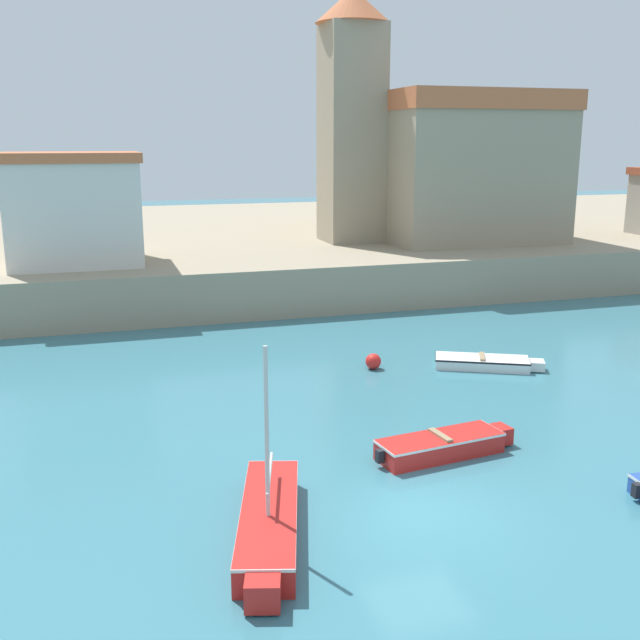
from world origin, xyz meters
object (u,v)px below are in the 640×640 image
object	(u,v)px
harbor_shed_mid_row	(74,208)
church	(429,159)
dinghy_white_4	(485,362)
sailboat_red_5	(269,522)
mooring_buoy	(373,361)
dinghy_red_3	(443,444)

from	to	relation	value
harbor_shed_mid_row	church	bearing A→B (deg)	15.94
dinghy_white_4	harbor_shed_mid_row	xyz separation A→B (m)	(-15.49, 15.60, 5.20)
dinghy_white_4	church	xyz separation A→B (m)	(7.71, 22.23, 7.35)
sailboat_red_5	mooring_buoy	bearing A→B (deg)	58.73
dinghy_white_4	mooring_buoy	xyz separation A→B (m)	(-4.33, 1.19, 0.07)
dinghy_white_4	harbor_shed_mid_row	bearing A→B (deg)	134.80
dinghy_white_4	mooring_buoy	distance (m)	4.49
sailboat_red_5	harbor_shed_mid_row	xyz separation A→B (m)	(-4.20, 25.88, 5.05)
sailboat_red_5	mooring_buoy	xyz separation A→B (m)	(6.96, 11.46, -0.08)
mooring_buoy	harbor_shed_mid_row	distance (m)	18.94
dinghy_red_3	church	bearing A→B (deg)	66.00
dinghy_white_4	sailboat_red_5	size ratio (longest dim) A/B	0.74
sailboat_red_5	church	world-z (taller)	church
dinghy_red_3	mooring_buoy	xyz separation A→B (m)	(1.08, 8.43, -0.01)
harbor_shed_mid_row	dinghy_white_4	bearing A→B (deg)	-45.20
dinghy_white_4	mooring_buoy	world-z (taller)	mooring_buoy
church	harbor_shed_mid_row	distance (m)	24.23
dinghy_white_4	mooring_buoy	size ratio (longest dim) A/B	6.77
dinghy_red_3	harbor_shed_mid_row	size ratio (longest dim) A/B	0.66
mooring_buoy	church	xyz separation A→B (m)	(12.04, 21.04, 7.28)
dinghy_white_4	church	distance (m)	24.65
church	dinghy_red_3	bearing A→B (deg)	-114.00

